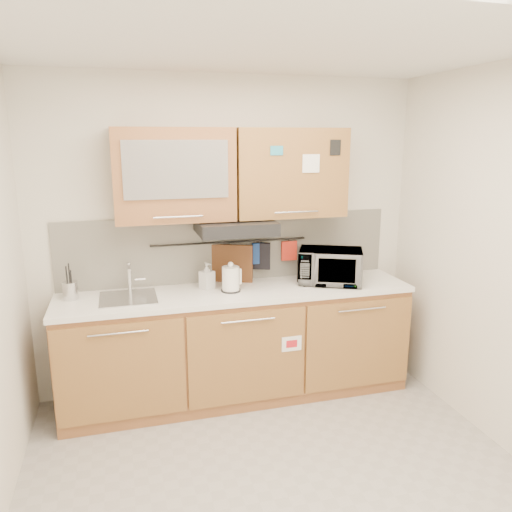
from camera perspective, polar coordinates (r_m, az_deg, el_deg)
floor at (r=3.40m, az=3.19°, el=-24.93°), size 3.20×3.20×0.00m
ceiling at (r=2.71m, az=3.96°, el=23.86°), size 3.20×3.20×0.00m
wall_back at (r=4.19m, az=-3.11°, el=2.29°), size 3.20×0.00×3.20m
base_cabinet at (r=4.18m, az=-2.03°, el=-10.65°), size 2.80×0.64×0.88m
countertop at (r=4.00m, az=-2.08°, el=-4.18°), size 2.82×0.62×0.04m
backsplash at (r=4.20m, az=-3.06°, el=0.92°), size 2.80×0.02×0.56m
upper_cabinets at (r=3.95m, az=-2.72°, el=9.38°), size 1.82×0.37×0.70m
range_hood at (r=3.93m, az=-2.35°, el=3.33°), size 0.60×0.46×0.10m
sink at (r=3.91m, az=-14.38°, el=-4.63°), size 0.42×0.40×0.26m
utensil_rail at (r=4.15m, az=-2.96°, el=1.62°), size 1.30×0.02×0.02m
utensil_crock at (r=3.99m, az=-20.45°, el=-3.68°), size 0.14×0.14×0.28m
kettle at (r=3.94m, az=-2.89°, el=-2.72°), size 0.18×0.17×0.24m
toaster at (r=4.19m, az=6.67°, el=-1.78°), size 0.26×0.18×0.19m
microwave at (r=4.20m, az=8.47°, el=-1.17°), size 0.61×0.53×0.28m
soap_bottle at (r=4.02m, az=-5.63°, el=-2.25°), size 0.13×0.13×0.21m
cutting_board at (r=4.20m, az=-3.02°, el=-1.88°), size 0.37×0.17×0.48m
oven_mitt at (r=4.22m, az=0.29°, el=0.31°), size 0.11×0.03×0.18m
dark_pouch at (r=4.23m, az=0.65°, el=-0.00°), size 0.15×0.09×0.23m
pot_holder at (r=4.30m, az=3.81°, el=0.60°), size 0.14×0.02×0.17m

